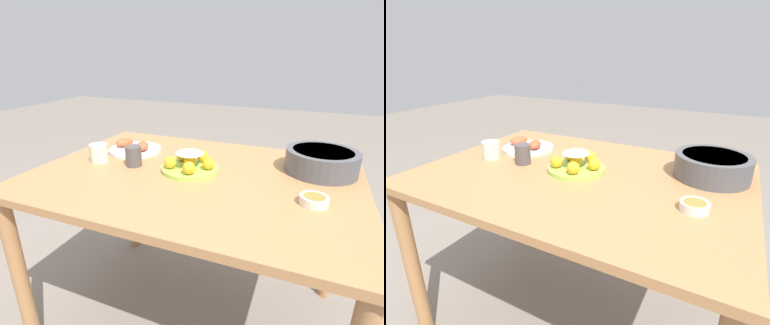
% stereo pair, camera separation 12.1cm
% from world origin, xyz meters
% --- Properties ---
extents(ground_plane, '(12.00, 12.00, 0.00)m').
position_xyz_m(ground_plane, '(0.00, 0.00, 0.00)').
color(ground_plane, slate).
extents(dining_table, '(1.29, 0.92, 0.78)m').
position_xyz_m(dining_table, '(0.00, 0.00, 0.67)').
color(dining_table, '#A87547').
rests_on(dining_table, ground_plane).
extents(cake_plate, '(0.24, 0.24, 0.08)m').
position_xyz_m(cake_plate, '(-0.03, 0.02, 0.81)').
color(cake_plate, '#99CC4C').
rests_on(cake_plate, dining_table).
extents(serving_bowl, '(0.28, 0.28, 0.09)m').
position_xyz_m(serving_bowl, '(0.47, 0.20, 0.83)').
color(serving_bowl, '#4C4C51').
rests_on(serving_bowl, dining_table).
extents(sauce_bowl, '(0.09, 0.09, 0.03)m').
position_xyz_m(sauce_bowl, '(0.46, -0.10, 0.79)').
color(sauce_bowl, silver).
rests_on(sauce_bowl, dining_table).
extents(seafood_platter, '(0.25, 0.25, 0.06)m').
position_xyz_m(seafood_platter, '(-0.38, 0.15, 0.79)').
color(seafood_platter, silver).
rests_on(seafood_platter, dining_table).
extents(cup_near, '(0.07, 0.07, 0.09)m').
position_xyz_m(cup_near, '(-0.27, -0.02, 0.82)').
color(cup_near, '#4C4747').
rests_on(cup_near, dining_table).
extents(cup_far, '(0.08, 0.08, 0.08)m').
position_xyz_m(cup_far, '(-0.45, -0.03, 0.82)').
color(cup_far, beige).
rests_on(cup_far, dining_table).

